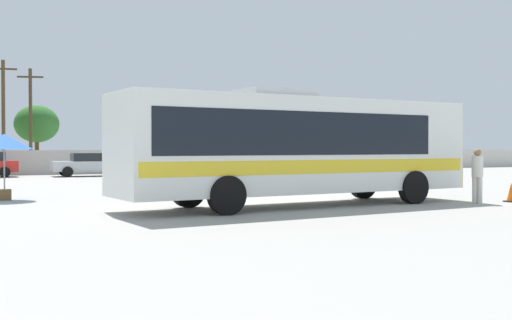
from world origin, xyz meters
name	(u,v)px	position (x,y,z in m)	size (l,w,h in m)	color
ground_plane	(204,186)	(0.00, 10.00, 0.00)	(300.00, 300.00, 0.00)	#A3A099
perimeter_wall	(124,162)	(0.00, 26.23, 0.81)	(80.00, 0.30, 1.61)	beige
coach_bus_white_yellow	(296,145)	(-1.05, -0.93, 1.86)	(11.65, 3.68, 3.49)	white
attendant_by_bus_door	(477,173)	(4.56, -2.61, 0.98)	(0.48, 0.48, 1.74)	silver
vendor_umbrella_near_gate_blue	(4,144)	(-8.94, 5.15, 1.91)	(1.91, 1.91, 2.24)	gray
parked_car_second_silver	(89,164)	(-3.05, 22.54, 0.77)	(4.36, 2.03, 1.44)	#B7BABF
parked_car_third_maroon	(180,162)	(2.89, 22.57, 0.81)	(4.54, 2.19, 1.54)	maroon
utility_pole_near	(3,114)	(-7.69, 28.48, 4.04)	(1.80, 0.37, 7.72)	#4C3823
utility_pole_far	(31,118)	(-5.80, 30.07, 3.89)	(1.77, 0.60, 7.42)	#4C3823
roadside_tree_midright	(37,124)	(-5.15, 32.38, 3.55)	(3.28, 3.28, 4.96)	brown
traffic_cone_on_apron	(511,193)	(6.02, -2.59, 0.31)	(0.36, 0.36, 0.64)	black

